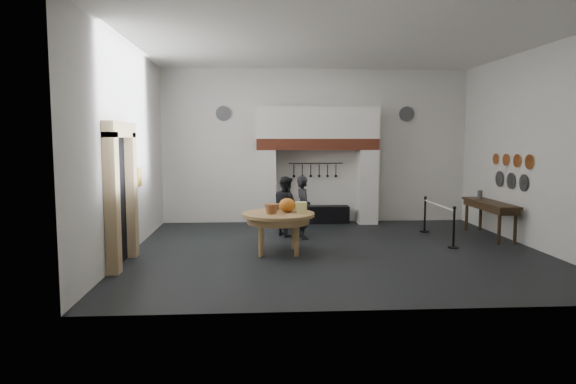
{
  "coord_description": "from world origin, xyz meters",
  "views": [
    {
      "loc": [
        -1.76,
        -11.12,
        2.49
      ],
      "look_at": [
        -1.09,
        -0.34,
        1.35
      ],
      "focal_mm": 32.0,
      "sensor_mm": 36.0,
      "label": 1
    }
  ],
  "objects": [
    {
      "name": "pewter_plate_left",
      "position": [
        4.46,
        0.4,
        1.45
      ],
      "size": [
        0.03,
        0.4,
        0.4
      ],
      "primitive_type": "cylinder",
      "rotation": [
        0.0,
        1.57,
        0.0
      ],
      "color": "#4C4C51",
      "rests_on": "wall_right"
    },
    {
      "name": "wicker_basket",
      "position": [
        -1.44,
        -0.29,
        0.98
      ],
      "size": [
        0.37,
        0.37,
        0.22
      ],
      "primitive_type": "cone",
      "rotation": [
        3.14,
        0.0,
        0.19
      ],
      "color": "#996038",
      "rests_on": "work_table"
    },
    {
      "name": "pewter_plate_back_right",
      "position": [
        2.7,
        3.96,
        3.2
      ],
      "size": [
        0.44,
        0.03,
        0.44
      ],
      "primitive_type": "cylinder",
      "rotation": [
        1.57,
        0.0,
        0.0
      ],
      "color": "#4C4C51",
      "rests_on": "wall_back"
    },
    {
      "name": "utensil_rail",
      "position": [
        0.0,
        3.92,
        1.75
      ],
      "size": [
        1.6,
        0.02,
        0.02
      ],
      "primitive_type": "cylinder",
      "rotation": [
        0.0,
        1.57,
        0.0
      ],
      "color": "black",
      "rests_on": "wall_back"
    },
    {
      "name": "ceiling",
      "position": [
        0.0,
        0.0,
        4.5
      ],
      "size": [
        9.0,
        8.0,
        0.02
      ],
      "primitive_type": "cube",
      "color": "silver",
      "rests_on": "wall_back"
    },
    {
      "name": "barrier_post_far",
      "position": [
        2.71,
        2.08,
        0.45
      ],
      "size": [
        0.05,
        0.05,
        0.9
      ],
      "primitive_type": "cylinder",
      "color": "black",
      "rests_on": "floor"
    },
    {
      "name": "wall_plaque",
      "position": [
        -4.45,
        0.8,
        1.6
      ],
      "size": [
        0.05,
        0.34,
        0.44
      ],
      "primitive_type": "cube",
      "color": "gold",
      "rests_on": "wall_left"
    },
    {
      "name": "wall_right",
      "position": [
        4.5,
        0.0,
        2.25
      ],
      "size": [
        0.02,
        8.0,
        4.5
      ],
      "primitive_type": "cube",
      "color": "silver",
      "rests_on": "floor"
    },
    {
      "name": "work_table",
      "position": [
        -1.29,
        -0.14,
        0.84
      ],
      "size": [
        1.85,
        1.85,
        0.07
      ],
      "primitive_type": "cylinder",
      "rotation": [
        0.0,
        0.0,
        0.19
      ],
      "color": "#AA7B50",
      "rests_on": "floor"
    },
    {
      "name": "chimney_pier_left",
      "position": [
        -1.48,
        3.65,
        1.07
      ],
      "size": [
        0.55,
        0.7,
        2.15
      ],
      "primitive_type": "cube",
      "color": "silver",
      "rests_on": "floor"
    },
    {
      "name": "floor",
      "position": [
        0.0,
        0.0,
        0.0
      ],
      "size": [
        9.0,
        8.0,
        0.02
      ],
      "primitive_type": "cube",
      "color": "black",
      "rests_on": "ground"
    },
    {
      "name": "door_jamb_far",
      "position": [
        -4.38,
        -0.3,
        1.3
      ],
      "size": [
        0.22,
        0.3,
        2.6
      ],
      "primitive_type": "cube",
      "color": "tan",
      "rests_on": "floor"
    },
    {
      "name": "pumpkin",
      "position": [
        -1.09,
        -0.04,
        1.03
      ],
      "size": [
        0.36,
        0.36,
        0.31
      ],
      "primitive_type": "ellipsoid",
      "color": "orange",
      "rests_on": "work_table"
    },
    {
      "name": "barrier_rope",
      "position": [
        2.71,
        1.08,
        0.85
      ],
      "size": [
        0.04,
        2.0,
        0.04
      ],
      "primitive_type": "cylinder",
      "rotation": [
        1.57,
        0.0,
        0.0
      ],
      "color": "white",
      "rests_on": "barrier_post_near"
    },
    {
      "name": "wall_front",
      "position": [
        0.0,
        -4.0,
        2.25
      ],
      "size": [
        9.0,
        0.02,
        4.5
      ],
      "primitive_type": "cube",
      "color": "silver",
      "rests_on": "floor"
    },
    {
      "name": "barrier_post_near",
      "position": [
        2.71,
        0.08,
        0.45
      ],
      "size": [
        0.05,
        0.05,
        0.9
      ],
      "primitive_type": "cylinder",
      "color": "black",
      "rests_on": "floor"
    },
    {
      "name": "visitor_far",
      "position": [
        -1.0,
        1.81,
        0.76
      ],
      "size": [
        0.85,
        0.92,
        1.53
      ],
      "primitive_type": "imported",
      "rotation": [
        0.0,
        0.0,
        2.03
      ],
      "color": "black",
      "rests_on": "floor"
    },
    {
      "name": "pewter_plate_back_left",
      "position": [
        -2.7,
        3.96,
        3.2
      ],
      "size": [
        0.44,
        0.03,
        0.44
      ],
      "primitive_type": "cylinder",
      "rotation": [
        1.57,
        0.0,
        0.0
      ],
      "color": "#4C4C51",
      "rests_on": "wall_back"
    },
    {
      "name": "door_recess",
      "position": [
        -4.47,
        -1.0,
        1.25
      ],
      "size": [
        0.04,
        1.1,
        2.5
      ],
      "primitive_type": "cube",
      "color": "black",
      "rests_on": "floor"
    },
    {
      "name": "wall_back",
      "position": [
        0.0,
        4.0,
        2.25
      ],
      "size": [
        9.0,
        0.02,
        4.5
      ],
      "primitive_type": "cube",
      "color": "silver",
      "rests_on": "floor"
    },
    {
      "name": "pewter_plate_mid",
      "position": [
        4.46,
        1.0,
        1.45
      ],
      "size": [
        0.03,
        0.4,
        0.4
      ],
      "primitive_type": "cylinder",
      "rotation": [
        0.0,
        1.57,
        0.0
      ],
      "color": "#4C4C51",
      "rests_on": "wall_right"
    },
    {
      "name": "copper_pan_d",
      "position": [
        4.46,
        1.85,
        1.95
      ],
      "size": [
        0.03,
        0.28,
        0.28
      ],
      "primitive_type": "cylinder",
      "rotation": [
        0.0,
        1.57,
        0.0
      ],
      "color": "#C6662D",
      "rests_on": "wall_right"
    },
    {
      "name": "door_jamb_near",
      "position": [
        -4.38,
        -1.7,
        1.3
      ],
      "size": [
        0.22,
        0.3,
        2.6
      ],
      "primitive_type": "cube",
      "color": "tan",
      "rests_on": "floor"
    },
    {
      "name": "visitor_near",
      "position": [
        -0.6,
        1.41,
        0.78
      ],
      "size": [
        0.48,
        0.63,
        1.56
      ],
      "primitive_type": "imported",
      "rotation": [
        0.0,
        0.0,
        1.78
      ],
      "color": "black",
      "rests_on": "floor"
    },
    {
      "name": "bread_loaf",
      "position": [
        -1.39,
        0.21,
        0.94
      ],
      "size": [
        0.31,
        0.18,
        0.13
      ],
      "primitive_type": "ellipsoid",
      "color": "#A26039",
      "rests_on": "work_table"
    },
    {
      "name": "pewter_jug",
      "position": [
        4.1,
        1.91,
        1.01
      ],
      "size": [
        0.12,
        0.12,
        0.22
      ],
      "primitive_type": "cylinder",
      "color": "#4B4B50",
      "rests_on": "side_table"
    },
    {
      "name": "hearth_brick_band",
      "position": [
        0.0,
        3.65,
        2.31
      ],
      "size": [
        3.5,
        0.72,
        0.32
      ],
      "primitive_type": "cube",
      "color": "#9E442B",
      "rests_on": "chimney_pier_left"
    },
    {
      "name": "chimney_pier_right",
      "position": [
        1.48,
        3.65,
        1.07
      ],
      "size": [
        0.55,
        0.7,
        2.15
      ],
      "primitive_type": "cube",
      "color": "silver",
      "rests_on": "floor"
    },
    {
      "name": "copper_pan_b",
      "position": [
        4.46,
        0.75,
        1.95
      ],
      "size": [
        0.03,
        0.32,
        0.32
      ],
      "primitive_type": "cylinder",
      "rotation": [
        0.0,
        1.57,
        0.0
      ],
      "color": "#C6662D",
      "rests_on": "wall_right"
    },
    {
      "name": "iron_range",
      "position": [
        0.0,
        3.72,
        0.25
      ],
      "size": [
        1.9,
        0.45,
        0.5
      ],
      "primitive_type": "cube",
      "color": "black",
      "rests_on": "floor"
    },
    {
      "name": "cheese_block_small",
      "position": [
        -0.81,
        0.11,
        0.97
      ],
      "size": [
        0.18,
        0.18,
        0.2
      ],
      "primitive_type": "cube",
      "color": "#E2CF87",
      "rests_on": "work_table"
    },
    {
      "name": "cheese_block_big",
      "position": [
        -0.79,
        -0.19,
        0.99
      ],
      "size": [
        0.22,
        0.22,
        0.24
      ],
      "primitive_type": "cube",
      "color": "#CECD7B",
      "rests_on": "work_table"
    },
    {
      "name": "wall_left",
      "position": [
        -4.5,
        0.0,
        2.25
      ],
      "size": [
        0.02,
        8.0,
        4.5
      ],
      "primitive_type": "cube",
      "color": "silver",
      "rests_on": "floor"
    },
    {
      "name": "pewter_plate_right",
      "position": [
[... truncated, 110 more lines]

